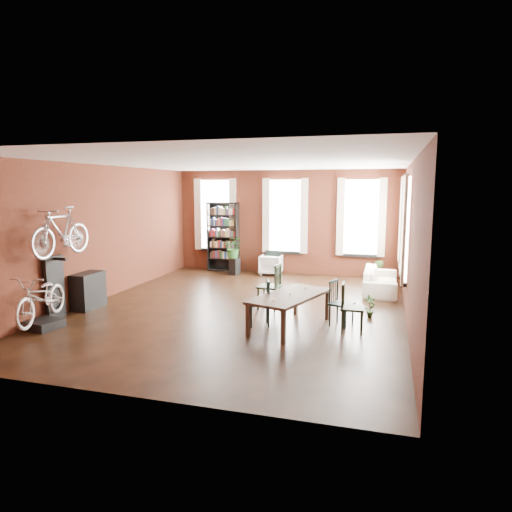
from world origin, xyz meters
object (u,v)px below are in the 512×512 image
at_px(dining_table, 290,311).
at_px(dining_chair_d, 342,304).
at_px(white_armchair, 271,264).
at_px(plant_stand, 235,266).
at_px(console_table, 88,290).
at_px(bike_trainer, 44,324).
at_px(dining_chair_b, 269,286).
at_px(bicycle_floor, 40,276).
at_px(dining_chair_a, 259,303).
at_px(bookshelf, 223,237).
at_px(cream_sofa, 381,276).
at_px(dining_chair_c, 353,308).

distance_m(dining_table, dining_chair_d, 1.02).
distance_m(dining_chair_d, white_armchair, 5.43).
bearing_deg(plant_stand, dining_chair_d, -49.98).
bearing_deg(plant_stand, console_table, -111.80).
xyz_separation_m(bike_trainer, plant_stand, (1.75, 6.16, 0.18)).
xyz_separation_m(dining_table, dining_chair_b, (-0.73, 1.23, 0.18)).
bearing_deg(dining_chair_b, bicycle_floor, -50.15).
height_order(dining_chair_a, bookshelf, bookshelf).
bearing_deg(plant_stand, cream_sofa, -14.66).
bearing_deg(white_armchair, bike_trainer, 64.22).
height_order(dining_chair_d, bike_trainer, dining_chair_d).
relative_size(dining_chair_d, bicycle_floor, 0.51).
height_order(dining_chair_b, bookshelf, bookshelf).
relative_size(dining_chair_c, bookshelf, 0.42).
relative_size(dining_chair_a, white_armchair, 1.33).
xyz_separation_m(dining_chair_b, console_table, (-3.89, -1.06, -0.11)).
bearing_deg(bicycle_floor, bookshelf, 67.04).
height_order(white_armchair, cream_sofa, cream_sofa).
bearing_deg(bicycle_floor, white_armchair, 53.61).
bearing_deg(cream_sofa, white_armchair, 65.67).
relative_size(dining_chair_c, cream_sofa, 0.44).
bearing_deg(plant_stand, white_armchair, 18.30).
xyz_separation_m(dining_table, dining_chair_c, (1.16, 0.08, 0.13)).
height_order(dining_chair_b, dining_chair_c, dining_chair_b).
bearing_deg(dining_chair_d, bicycle_floor, 128.15).
bearing_deg(dining_table, dining_chair_b, 138.26).
relative_size(plant_stand, bicycle_floor, 0.30).
relative_size(white_armchair, cream_sofa, 0.32).
distance_m(dining_chair_b, bike_trainer, 4.60).
bearing_deg(cream_sofa, dining_chair_c, 172.94).
relative_size(bike_trainer, plant_stand, 1.09).
bearing_deg(dining_table, bike_trainer, -145.95).
relative_size(dining_chair_b, cream_sofa, 0.49).
distance_m(dining_chair_d, bicycle_floor, 5.74).
height_order(dining_chair_c, plant_stand, dining_chair_c).
bearing_deg(bicycle_floor, dining_chair_c, 1.19).
distance_m(cream_sofa, bicycle_floor, 7.94).
bearing_deg(dining_chair_b, bike_trainer, -50.69).
xyz_separation_m(dining_chair_a, white_armchair, (-1.09, 5.17, -0.11)).
xyz_separation_m(dining_chair_d, bicycle_floor, (-5.42, -1.80, 0.59)).
distance_m(dining_chair_a, white_armchair, 5.29).
bearing_deg(plant_stand, bookshelf, 136.05).
xyz_separation_m(white_armchair, bicycle_floor, (-2.79, -6.55, 0.70)).
distance_m(console_table, plant_stand, 5.00).
bearing_deg(dining_table, dining_chair_a, -161.76).
height_order(dining_chair_d, bookshelf, bookshelf).
bearing_deg(cream_sofa, bike_trainer, 129.32).
xyz_separation_m(console_table, plant_stand, (1.86, 4.64, -0.14)).
relative_size(dining_chair_a, console_table, 1.11).
xyz_separation_m(dining_chair_c, plant_stand, (-3.93, 4.73, -0.20)).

